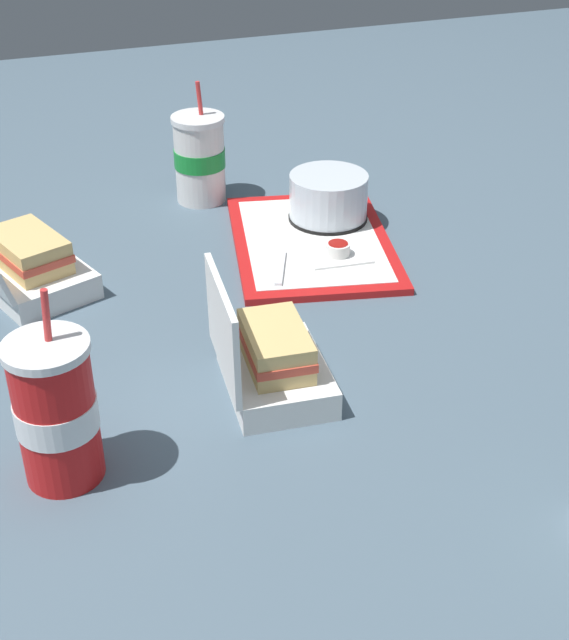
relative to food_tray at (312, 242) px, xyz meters
The scene contains 10 objects.
ground_plane 0.33m from the food_tray, 148.08° to the left, with size 3.20×3.20×0.00m, color #4C6070.
food_tray is the anchor object (origin of this frame).
cake_container 0.10m from the food_tray, 40.59° to the right, with size 0.14×0.14×0.08m.
ketchup_cup 0.08m from the food_tray, 167.81° to the right, with size 0.04×0.04×0.02m.
napkin_stack 0.06m from the food_tray, 163.66° to the right, with size 0.10×0.10×0.00m, color white.
plastic_fork 0.12m from the food_tray, 133.80° to the left, with size 0.11×0.01×0.01m, color white.
clamshell_sandwich_right 0.41m from the food_tray, 151.31° to the left, with size 0.18×0.15×0.16m.
clamshell_sandwich_left 0.47m from the food_tray, 89.18° to the left, with size 0.24×0.24×0.17m.
soda_cup_front 0.29m from the food_tray, 27.19° to the left, with size 0.10×0.10×0.22m.
soda_cup_left 0.65m from the food_tray, 132.77° to the left, with size 0.09×0.09×0.24m.
Camera 1 is at (-0.97, 0.32, 0.69)m, focal length 50.00 mm.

